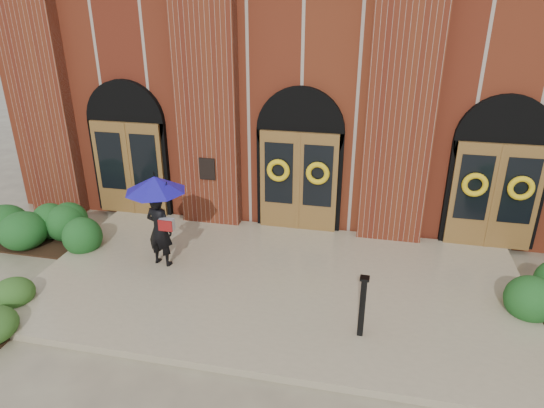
# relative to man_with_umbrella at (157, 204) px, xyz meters

# --- Properties ---
(ground) EXTENTS (90.00, 90.00, 0.00)m
(ground) POSITION_rel_man_with_umbrella_xyz_m (2.61, -0.32, -1.58)
(ground) COLOR gray
(ground) RESTS_ON ground
(landing) EXTENTS (10.00, 5.30, 0.15)m
(landing) POSITION_rel_man_with_umbrella_xyz_m (2.61, -0.17, -1.51)
(landing) COLOR tan
(landing) RESTS_ON ground
(church_building) EXTENTS (16.20, 12.53, 7.00)m
(church_building) POSITION_rel_man_with_umbrella_xyz_m (2.61, 8.46, 1.92)
(church_building) COLOR #602714
(church_building) RESTS_ON ground
(man_with_umbrella) EXTENTS (1.51, 1.51, 2.05)m
(man_with_umbrella) POSITION_rel_man_with_umbrella_xyz_m (0.00, 0.00, 0.00)
(man_with_umbrella) COLOR black
(man_with_umbrella) RESTS_ON landing
(metal_post) EXTENTS (0.16, 0.16, 1.17)m
(metal_post) POSITION_rel_man_with_umbrella_xyz_m (4.38, -1.54, -0.82)
(metal_post) COLOR black
(metal_post) RESTS_ON landing
(hedge_wall_left) EXTENTS (3.26, 1.30, 0.84)m
(hedge_wall_left) POSITION_rel_man_with_umbrella_xyz_m (-3.64, 0.62, -1.16)
(hedge_wall_left) COLOR #1A4E1C
(hedge_wall_left) RESTS_ON ground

